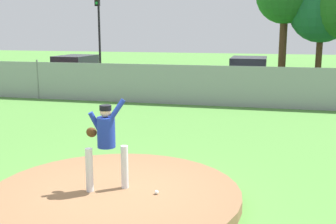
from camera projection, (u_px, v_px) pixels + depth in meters
The scene contains 11 objects.
ground_plane at pixel (181, 127), 13.47m from camera, with size 80.00×80.00×0.00m, color #4C8438.
asphalt_strip at pixel (215, 90), 21.58m from camera, with size 44.00×7.00×0.01m, color #2B2B2D.
pitchers_mound at pixel (115, 196), 7.72m from camera, with size 4.57×4.57×0.21m, color brown.
pitcher_youth at pixel (106, 138), 7.55m from camera, with size 0.77×0.43×1.68m.
baseball at pixel (157, 192), 7.50m from camera, with size 0.07×0.07×0.07m, color white.
chainlink_fence at pixel (202, 85), 17.12m from camera, with size 36.53×0.07×1.72m.
parked_car_silver at pixel (248, 74), 21.45m from camera, with size 1.95×4.31×1.64m.
parked_car_red at pixel (76, 71), 23.40m from camera, with size 2.12×4.42×1.61m.
traffic_cone_orange at pixel (120, 84), 21.94m from camera, with size 0.40×0.40×0.55m.
traffic_light_near at pixel (98, 19), 26.84m from camera, with size 0.28×0.46×5.32m.
tree_tall_centre at pixel (322, 10), 27.91m from camera, with size 4.24×4.24×6.35m.
Camera 1 is at (2.62, -6.86, 3.10)m, focal length 45.56 mm.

